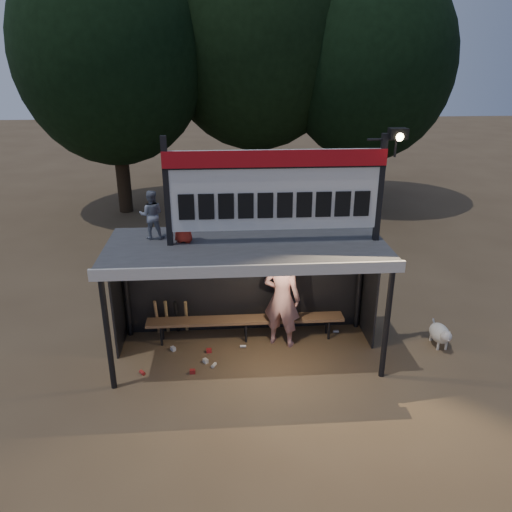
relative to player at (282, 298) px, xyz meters
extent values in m
plane|color=brown|center=(-0.70, -0.34, -1.02)|extent=(80.00, 80.00, 0.00)
imported|color=silver|center=(0.00, 0.00, 0.00)|extent=(0.87, 0.74, 2.03)
imported|color=gray|center=(-2.40, 0.03, 1.75)|extent=(0.44, 0.34, 0.90)
imported|color=#B2291B|center=(-1.82, -0.20, 1.74)|extent=(0.49, 0.38, 0.88)
cube|color=#3A3A3C|center=(-0.70, -0.34, 1.24)|extent=(5.00, 2.00, 0.12)
cube|color=silver|center=(-0.70, -1.36, 1.20)|extent=(5.10, 0.06, 0.20)
cylinder|color=black|center=(-3.10, -1.24, 0.08)|extent=(0.10, 0.10, 2.20)
cylinder|color=black|center=(1.70, -1.24, 0.08)|extent=(0.10, 0.10, 2.20)
cylinder|color=black|center=(-3.10, 0.56, 0.08)|extent=(0.10, 0.10, 2.20)
cylinder|color=black|center=(1.70, 0.56, 0.08)|extent=(0.10, 0.10, 2.20)
cube|color=black|center=(-0.70, 0.66, 0.08)|extent=(5.00, 0.04, 2.20)
cube|color=black|center=(-3.20, 0.16, 0.08)|extent=(0.04, 1.00, 2.20)
cube|color=black|center=(1.80, 0.16, 0.08)|extent=(0.04, 1.00, 2.20)
cylinder|color=black|center=(-0.70, 0.66, 1.13)|extent=(5.00, 0.06, 0.06)
cube|color=black|center=(-2.05, -0.34, 2.25)|extent=(0.10, 0.10, 1.90)
cube|color=black|center=(1.65, -0.34, 2.25)|extent=(0.10, 0.10, 1.90)
cube|color=silver|center=(-0.20, -0.34, 2.25)|extent=(3.80, 0.08, 1.40)
cube|color=#B20C14|center=(-0.20, -0.39, 2.81)|extent=(3.80, 0.04, 0.28)
cube|color=black|center=(-0.20, -0.39, 2.66)|extent=(3.80, 0.02, 0.03)
cube|color=black|center=(-1.73, -0.39, 2.00)|extent=(0.27, 0.03, 0.45)
cube|color=black|center=(-1.39, -0.39, 2.00)|extent=(0.27, 0.03, 0.45)
cube|color=black|center=(-1.05, -0.39, 2.00)|extent=(0.27, 0.03, 0.45)
cube|color=black|center=(-0.71, -0.39, 2.00)|extent=(0.27, 0.03, 0.45)
cube|color=black|center=(-0.37, -0.39, 2.00)|extent=(0.27, 0.03, 0.45)
cube|color=black|center=(-0.03, -0.39, 2.00)|extent=(0.27, 0.03, 0.45)
cube|color=black|center=(0.31, -0.39, 2.00)|extent=(0.27, 0.03, 0.45)
cube|color=black|center=(0.65, -0.39, 2.00)|extent=(0.27, 0.03, 0.45)
cube|color=black|center=(0.99, -0.39, 2.00)|extent=(0.27, 0.03, 0.45)
cube|color=black|center=(1.33, -0.39, 2.00)|extent=(0.27, 0.03, 0.45)
cylinder|color=black|center=(1.60, -0.34, 3.10)|extent=(0.50, 0.04, 0.04)
cylinder|color=black|center=(1.85, -0.34, 2.95)|extent=(0.04, 0.04, 0.30)
cube|color=black|center=(1.85, -0.39, 3.20)|extent=(0.30, 0.22, 0.18)
sphere|color=#FFD88C|center=(1.85, -0.48, 3.16)|extent=(0.14, 0.14, 0.14)
cube|color=brown|center=(-0.70, 0.21, -0.57)|extent=(4.00, 0.35, 0.06)
cylinder|color=black|center=(-2.40, 0.09, -0.79)|extent=(0.05, 0.05, 0.45)
cylinder|color=black|center=(-2.40, 0.33, -0.79)|extent=(0.05, 0.05, 0.45)
cylinder|color=black|center=(-0.70, 0.09, -0.79)|extent=(0.05, 0.05, 0.45)
cylinder|color=black|center=(-0.70, 0.33, -0.79)|extent=(0.05, 0.05, 0.45)
cylinder|color=black|center=(1.00, 0.09, -0.79)|extent=(0.05, 0.05, 0.45)
cylinder|color=black|center=(1.00, 0.33, -0.79)|extent=(0.05, 0.05, 0.45)
cylinder|color=black|center=(-4.70, 9.66, 0.85)|extent=(0.50, 0.50, 3.74)
ellipsoid|color=black|center=(-4.70, 9.66, 4.51)|extent=(6.46, 6.46, 7.48)
cylinder|color=black|center=(0.30, 11.16, 1.07)|extent=(0.50, 0.50, 4.18)
ellipsoid|color=black|center=(0.30, 11.16, 5.16)|extent=(7.22, 7.22, 8.36)
cylinder|color=#301D15|center=(4.30, 10.16, 0.74)|extent=(0.50, 0.50, 3.52)
ellipsoid|color=black|center=(4.30, 10.16, 4.18)|extent=(6.08, 6.08, 7.04)
ellipsoid|color=beige|center=(3.16, -0.29, -0.75)|extent=(0.36, 0.58, 0.36)
sphere|color=silver|center=(3.16, -0.57, -0.66)|extent=(0.22, 0.22, 0.22)
cone|color=beige|center=(3.16, -0.67, -0.68)|extent=(0.10, 0.10, 0.10)
cone|color=beige|center=(3.11, -0.59, -0.56)|extent=(0.06, 0.06, 0.07)
cone|color=beige|center=(3.21, -0.59, -0.56)|extent=(0.06, 0.06, 0.07)
cylinder|color=beige|center=(3.08, -0.47, -0.93)|extent=(0.05, 0.05, 0.18)
cylinder|color=beige|center=(3.24, -0.47, -0.93)|extent=(0.05, 0.05, 0.18)
cylinder|color=beige|center=(3.08, -0.11, -0.93)|extent=(0.05, 0.05, 0.18)
cylinder|color=silver|center=(3.24, -0.11, -0.93)|extent=(0.05, 0.05, 0.18)
cylinder|color=beige|center=(3.16, 0.01, -0.68)|extent=(0.04, 0.16, 0.14)
cylinder|color=#A2774B|center=(-2.52, 0.48, -0.59)|extent=(0.08, 0.27, 0.84)
cylinder|color=#997947|center=(-2.32, 0.48, -0.59)|extent=(0.08, 0.30, 0.83)
cylinder|color=black|center=(-2.12, 0.48, -0.59)|extent=(0.07, 0.33, 0.83)
cylinder|color=#A6824D|center=(-1.92, 0.48, -0.59)|extent=(0.09, 0.35, 0.82)
cube|color=#A41F1C|center=(-1.75, -0.92, -0.98)|extent=(0.10, 0.07, 0.08)
cylinder|color=#A7A7AC|center=(1.20, 0.31, -0.98)|extent=(0.12, 0.07, 0.07)
cube|color=beige|center=(-1.51, -0.59, -0.98)|extent=(0.12, 0.12, 0.08)
cylinder|color=#AC211D|center=(-2.66, -0.88, -0.98)|extent=(0.13, 0.14, 0.07)
cube|color=silver|center=(-2.16, -0.12, -0.98)|extent=(0.12, 0.12, 0.08)
cylinder|color=silver|center=(-1.35, -0.74, -0.98)|extent=(0.11, 0.14, 0.07)
cube|color=#AB1D1E|center=(-1.45, -0.24, -0.98)|extent=(0.11, 0.08, 0.08)
cylinder|color=silver|center=(-0.78, -0.12, -0.98)|extent=(0.12, 0.07, 0.07)
camera|label=1|loc=(-1.13, -8.69, 4.41)|focal=35.00mm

